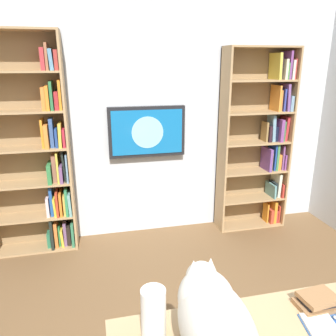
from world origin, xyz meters
The scene contains 7 objects.
wall_back centered at (0.00, -2.23, 1.35)m, with size 4.52×0.06×2.70m, color silver.
bookshelf_left centered at (-1.34, -2.06, 1.07)m, with size 0.82×0.28×2.10m.
bookshelf_right centered at (1.14, -2.06, 1.04)m, with size 0.85×0.28×2.23m.
wall_mounted_tv centered at (0.00, -2.15, 1.21)m, with size 0.84×0.07×0.55m.
cat centered at (0.16, 0.38, 0.94)m, with size 0.28×0.69×0.36m.
paper_towel_roll centered at (0.38, 0.23, 0.88)m, with size 0.11×0.11×0.24m, color white.
desk_book_stack centered at (-0.45, 0.23, 0.79)m, with size 0.20×0.15×0.07m.
Camera 1 is at (0.59, 1.41, 1.92)m, focal length 35.78 mm.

